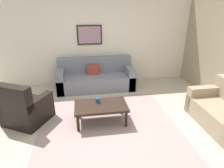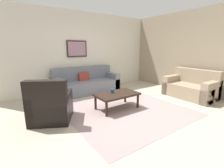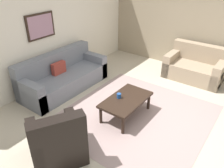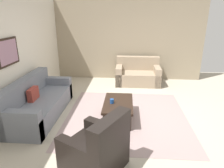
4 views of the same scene
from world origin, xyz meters
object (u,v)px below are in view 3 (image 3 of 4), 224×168
object	(u,v)px
armchair_leather	(58,144)
framed_artwork	(41,26)
couch_loveseat	(195,67)
coffee_table	(126,101)
couch_main	(62,77)
cup	(119,96)

from	to	relation	value
armchair_leather	framed_artwork	distance (m)	2.86
couch_loveseat	coffee_table	size ratio (longest dim) A/B	1.33
armchair_leather	coffee_table	bearing A→B (deg)	-8.10
coffee_table	framed_artwork	world-z (taller)	framed_artwork
couch_main	coffee_table	bearing A→B (deg)	-91.25
couch_main	armchair_leather	xyz separation A→B (m)	(-1.64, -1.69, 0.01)
couch_loveseat	framed_artwork	distance (m)	4.08
couch_loveseat	armchair_leather	xyz separation A→B (m)	(-4.16, 0.77, 0.01)
couch_main	cup	xyz separation A→B (m)	(-0.10, -1.78, 0.16)
armchair_leather	cup	world-z (taller)	armchair_leather
coffee_table	couch_loveseat	bearing A→B (deg)	-11.97
couch_loveseat	cup	world-z (taller)	couch_loveseat
couch_main	framed_artwork	xyz separation A→B (m)	(-0.11, 0.41, 1.22)
couch_main	armchair_leather	distance (m)	2.35
couch_loveseat	cup	distance (m)	2.72
framed_artwork	armchair_leather	bearing A→B (deg)	-126.11
framed_artwork	couch_loveseat	bearing A→B (deg)	-47.46
armchair_leather	framed_artwork	world-z (taller)	framed_artwork
cup	coffee_table	bearing A→B (deg)	-67.46
couch_main	framed_artwork	distance (m)	1.29
armchair_leather	cup	bearing A→B (deg)	-3.35
armchair_leather	framed_artwork	xyz separation A→B (m)	(1.53, 2.10, 1.21)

